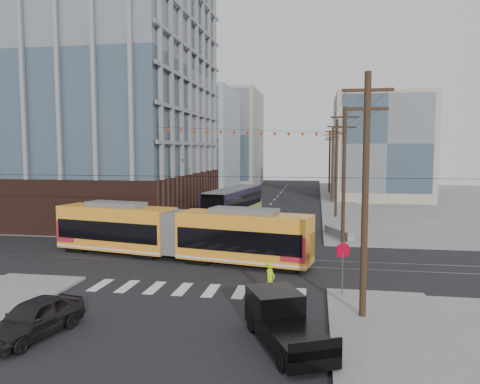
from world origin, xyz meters
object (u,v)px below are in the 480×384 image
Objects in this scene: city_bus at (234,204)px; streetcar at (177,233)px; pickup_truck at (287,324)px; black_sedan at (34,318)px.

streetcar is at bearing -84.25° from city_bus.
city_bus is (0.82, 18.03, -0.02)m from streetcar.
pickup_truck is (7.76, -31.57, -0.90)m from city_bus.
streetcar is at bearing 94.82° from black_sedan.
black_sedan is (-1.70, -14.21, -1.05)m from streetcar.
pickup_truck is 10.30m from black_sedan.
city_bus is at bearing 97.17° from black_sedan.
streetcar is 18.05m from city_bus.
city_bus is 32.35m from black_sedan.
pickup_truck is 1.17× the size of black_sedan.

